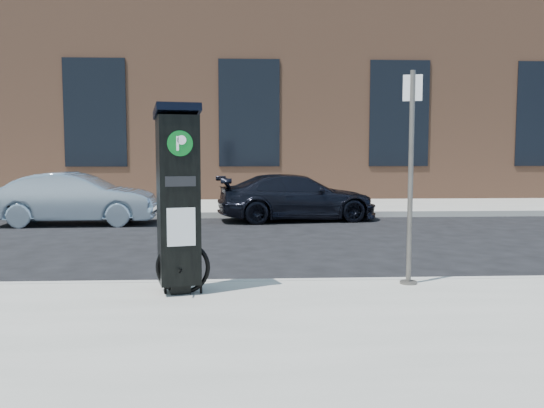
{
  "coord_description": "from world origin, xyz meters",
  "views": [
    {
      "loc": [
        -0.23,
        -7.12,
        1.77
      ],
      "look_at": [
        0.17,
        0.5,
        1.06
      ],
      "focal_mm": 38.0,
      "sensor_mm": 36.0,
      "label": 1
    }
  ],
  "objects": [
    {
      "name": "building",
      "position": [
        -0.0,
        17.0,
        4.15
      ],
      "size": [
        28.0,
        10.05,
        8.25
      ],
      "color": "brown",
      "rests_on": "ground"
    },
    {
      "name": "car_dark",
      "position": [
        1.16,
        7.4,
        0.59
      ],
      "size": [
        4.22,
        2.16,
        1.17
      ],
      "primitive_type": "imported",
      "rotation": [
        0.0,
        0.0,
        1.7
      ],
      "color": "black",
      "rests_on": "ground"
    },
    {
      "name": "ground",
      "position": [
        0.0,
        0.0,
        0.0
      ],
      "size": [
        120.0,
        120.0,
        0.0
      ],
      "primitive_type": "plane",
      "color": "black",
      "rests_on": "ground"
    },
    {
      "name": "curb_near",
      "position": [
        0.0,
        -0.02,
        0.07
      ],
      "size": [
        60.0,
        0.12,
        0.16
      ],
      "primitive_type": "cube",
      "color": "#9E9B93",
      "rests_on": "ground"
    },
    {
      "name": "bike_rack",
      "position": [
        -0.91,
        -0.65,
        0.45
      ],
      "size": [
        0.62,
        0.06,
        0.62
      ],
      "rotation": [
        0.0,
        0.0,
        -0.01
      ],
      "color": "black",
      "rests_on": "sidewalk_near"
    },
    {
      "name": "curb_far",
      "position": [
        0.0,
        8.02,
        0.07
      ],
      "size": [
        60.0,
        0.12,
        0.16
      ],
      "primitive_type": "cube",
      "color": "#9E9B93",
      "rests_on": "ground"
    },
    {
      "name": "sidewalk_far",
      "position": [
        0.0,
        14.0,
        0.07
      ],
      "size": [
        60.0,
        12.0,
        0.15
      ],
      "primitive_type": "cube",
      "color": "gray",
      "rests_on": "ground"
    },
    {
      "name": "parking_kiosk",
      "position": [
        -0.95,
        -0.6,
        1.25
      ],
      "size": [
        0.58,
        0.54,
        2.15
      ],
      "rotation": [
        0.0,
        0.0,
        0.25
      ],
      "color": "black",
      "rests_on": "sidewalk_near"
    },
    {
      "name": "sign_pole",
      "position": [
        1.8,
        -0.3,
        1.43
      ],
      "size": [
        0.22,
        0.21,
        2.57
      ],
      "rotation": [
        0.0,
        0.0,
        -0.29
      ],
      "color": "#534F4A",
      "rests_on": "sidewalk_near"
    },
    {
      "name": "car_silver",
      "position": [
        -4.22,
        6.83,
        0.62
      ],
      "size": [
        3.84,
        1.45,
        1.25
      ],
      "primitive_type": "imported",
      "rotation": [
        0.0,
        0.0,
        1.61
      ],
      "color": "#8A9DAF",
      "rests_on": "ground"
    }
  ]
}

